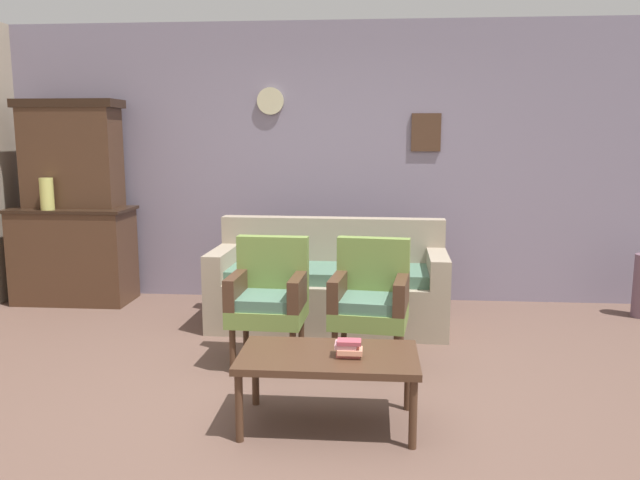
% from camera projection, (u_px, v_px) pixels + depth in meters
% --- Properties ---
extents(ground_plane, '(7.68, 7.68, 0.00)m').
position_uv_depth(ground_plane, '(304.00, 406.00, 3.84)').
color(ground_plane, brown).
extents(wall_back_with_decor, '(6.40, 0.09, 2.70)m').
position_uv_depth(wall_back_with_decor, '(332.00, 163.00, 6.20)').
color(wall_back_with_decor, gray).
rests_on(wall_back_with_decor, ground).
extents(side_cabinet, '(1.16, 0.55, 0.93)m').
position_uv_depth(side_cabinet, '(74.00, 255.00, 6.18)').
color(side_cabinet, '#472D1E').
rests_on(side_cabinet, ground).
extents(cabinet_upper_hutch, '(0.99, 0.38, 1.03)m').
position_uv_depth(cabinet_upper_hutch, '(71.00, 153.00, 6.10)').
color(cabinet_upper_hutch, '#472D1E').
rests_on(cabinet_upper_hutch, side_cabinet).
extents(vase_on_cabinet, '(0.13, 0.13, 0.30)m').
position_uv_depth(vase_on_cabinet, '(47.00, 194.00, 5.92)').
color(vase_on_cabinet, '#C6C565').
rests_on(vase_on_cabinet, side_cabinet).
extents(floral_couch, '(2.01, 0.86, 0.90)m').
position_uv_depth(floral_couch, '(329.00, 288.00, 5.44)').
color(floral_couch, gray).
rests_on(floral_couch, ground).
extents(armchair_near_cabinet, '(0.54, 0.51, 0.90)m').
position_uv_depth(armchair_near_cabinet, '(269.00, 295.00, 4.50)').
color(armchair_near_cabinet, olive).
rests_on(armchair_near_cabinet, ground).
extents(armchair_by_doorway, '(0.57, 0.55, 0.90)m').
position_uv_depth(armchair_by_doorway, '(370.00, 297.00, 4.44)').
color(armchair_by_doorway, olive).
rests_on(armchair_by_doorway, ground).
extents(coffee_table, '(1.00, 0.56, 0.42)m').
position_uv_depth(coffee_table, '(328.00, 361.00, 3.53)').
color(coffee_table, '#472D1E').
rests_on(coffee_table, ground).
extents(book_stack_on_table, '(0.15, 0.12, 0.10)m').
position_uv_depth(book_stack_on_table, '(348.00, 348.00, 3.47)').
color(book_stack_on_table, '#D1645B').
rests_on(book_stack_on_table, coffee_table).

